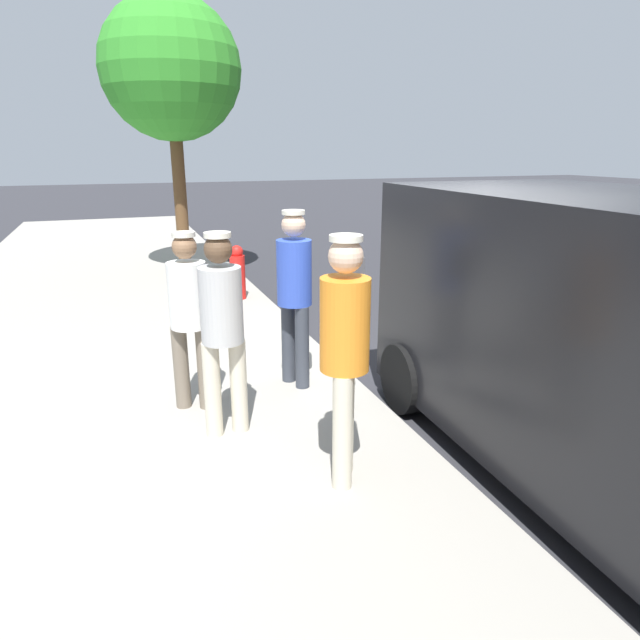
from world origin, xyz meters
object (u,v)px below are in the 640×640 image
(pedestrian_in_gray, at_px, (222,323))
(fire_hydrant, at_px, (238,273))
(pedestrian_in_blue, at_px, (294,288))
(parking_meter_near, at_px, (352,302))
(street_tree, at_px, (171,70))
(pedestrian_in_white, at_px, (189,311))
(pedestrian_in_orange, at_px, (345,346))

(pedestrian_in_gray, relative_size, fire_hydrant, 1.97)
(fire_hydrant, bearing_deg, pedestrian_in_blue, 86.97)
(parking_meter_near, bearing_deg, pedestrian_in_blue, -68.96)
(street_tree, bearing_deg, pedestrian_in_white, 83.50)
(pedestrian_in_white, height_order, fire_hydrant, pedestrian_in_white)
(pedestrian_in_gray, bearing_deg, pedestrian_in_orange, 123.88)
(pedestrian_in_gray, height_order, pedestrian_in_blue, pedestrian_in_blue)
(pedestrian_in_blue, xyz_separation_m, fire_hydrant, (-0.19, -3.55, -0.60))
(pedestrian_in_gray, bearing_deg, pedestrian_in_white, -72.72)
(parking_meter_near, xyz_separation_m, fire_hydrant, (0.10, -4.29, -0.61))
(pedestrian_in_blue, relative_size, street_tree, 0.36)
(pedestrian_in_orange, xyz_separation_m, fire_hydrant, (-0.39, -5.29, -0.61))
(street_tree, bearing_deg, pedestrian_in_orange, 91.00)
(fire_hydrant, bearing_deg, street_tree, -77.76)
(pedestrian_in_white, bearing_deg, parking_meter_near, 156.81)
(pedestrian_in_white, xyz_separation_m, pedestrian_in_gray, (-0.18, 0.59, 0.04))
(parking_meter_near, xyz_separation_m, pedestrian_in_gray, (1.14, 0.02, -0.06))
(street_tree, bearing_deg, parking_meter_near, 95.33)
(pedestrian_in_gray, height_order, street_tree, street_tree)
(pedestrian_in_orange, height_order, fire_hydrant, pedestrian_in_orange)
(pedestrian_in_blue, xyz_separation_m, street_tree, (0.34, -5.98, 2.64))
(pedestrian_in_orange, distance_m, street_tree, 8.16)
(street_tree, xyz_separation_m, fire_hydrant, (-0.53, 2.43, -3.23))
(pedestrian_in_white, distance_m, pedestrian_in_blue, 1.06)
(pedestrian_in_white, bearing_deg, fire_hydrant, -108.26)
(pedestrian_in_white, xyz_separation_m, street_tree, (-0.70, -6.16, 2.72))
(parking_meter_near, relative_size, pedestrian_in_orange, 0.85)
(pedestrian_in_orange, bearing_deg, fire_hydrant, -94.24)
(street_tree, height_order, fire_hydrant, street_tree)
(pedestrian_in_blue, distance_m, fire_hydrant, 3.60)
(pedestrian_in_gray, height_order, fire_hydrant, pedestrian_in_gray)
(pedestrian_in_blue, bearing_deg, street_tree, -86.75)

